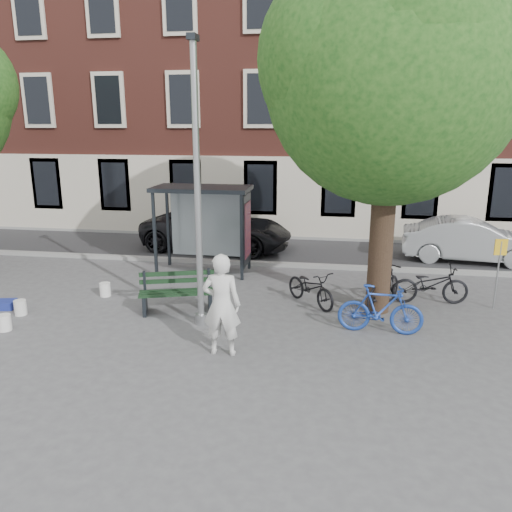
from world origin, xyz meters
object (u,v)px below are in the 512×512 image
object	(u,v)px
painter	(222,305)
bike_a	(430,284)
bike_d	(384,287)
bench	(177,294)
car_silver	(470,240)
bike_b	(380,309)
notice_sign	(499,260)
lamppost	(198,202)
bus_shelter	(216,210)
car_dark	(217,229)
bike_c	(311,287)

from	to	relation	value
painter	bike_a	distance (m)	5.83
painter	bike_d	distance (m)	4.59
bench	bike_d	bearing A→B (deg)	-5.88
car_silver	bike_b	bearing A→B (deg)	158.70
car_silver	notice_sign	world-z (taller)	notice_sign
bike_b	bike_d	distance (m)	1.60
bench	bike_b	xyz separation A→B (m)	(4.73, -0.59, 0.12)
lamppost	bike_a	world-z (taller)	lamppost
lamppost	car_silver	xyz separation A→B (m)	(7.32, 6.59, -2.08)
painter	bike_b	size ratio (longest dim) A/B	1.13
painter	car_silver	size ratio (longest dim) A/B	0.48
bike_a	bike_b	world-z (taller)	bike_b
bus_shelter	painter	world-z (taller)	bus_shelter
bench	car_dark	distance (m)	6.25
bench	bike_c	bearing A→B (deg)	-0.90
bike_a	car_silver	world-z (taller)	car_silver
notice_sign	bike_c	bearing A→B (deg)	177.67
lamppost	bench	size ratio (longest dim) A/B	3.22
bike_a	bus_shelter	bearing A→B (deg)	66.69
notice_sign	car_dark	bearing A→B (deg)	141.08
bike_b	notice_sign	distance (m)	3.58
painter	lamppost	bearing A→B (deg)	-62.61
painter	car_silver	xyz separation A→B (m)	(6.51, 7.99, -0.31)
bus_shelter	painter	size ratio (longest dim) A/B	1.39
bike_a	bike_b	distance (m)	2.53
bus_shelter	car_dark	size ratio (longest dim) A/B	0.53
lamppost	painter	bearing A→B (deg)	-59.95
bench	lamppost	bearing A→B (deg)	-59.70
lamppost	notice_sign	distance (m)	7.33
bike_a	notice_sign	distance (m)	1.69
lamppost	notice_sign	world-z (taller)	lamppost
bench	notice_sign	world-z (taller)	notice_sign
bike_a	bike_b	bearing A→B (deg)	140.81
notice_sign	car_silver	bearing A→B (deg)	75.76
bench	bike_b	world-z (taller)	bike_b
bike_b	car_silver	world-z (taller)	car_silver
bus_shelter	notice_sign	world-z (taller)	bus_shelter
bike_d	notice_sign	bearing A→B (deg)	-143.26
painter	car_dark	distance (m)	8.59
bike_b	bike_c	xyz separation A→B (m)	(-1.57, 1.52, -0.09)
painter	car_silver	bearing A→B (deg)	-131.84
bench	bike_b	size ratio (longest dim) A/B	1.05
bike_a	car_dark	bearing A→B (deg)	48.80
painter	bike_c	xyz separation A→B (m)	(1.57, 3.04, -0.57)
car_dark	car_silver	xyz separation A→B (m)	(8.60, -0.34, -0.03)
car_dark	notice_sign	bearing A→B (deg)	-116.57
bike_a	bike_b	size ratio (longest dim) A/B	1.04
bus_shelter	bench	distance (m)	3.71
lamppost	car_silver	size ratio (longest dim) A/B	1.42
bike_c	car_dark	bearing A→B (deg)	82.82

